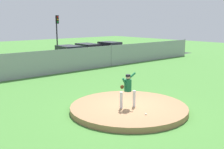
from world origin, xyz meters
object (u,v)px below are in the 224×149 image
(baseball, at_px, (146,114))
(traffic_light_far, at_px, (57,29))
(parked_car_white, at_px, (110,50))
(parked_car_burgundy, at_px, (88,52))
(pitcher_youth, at_px, (128,87))
(parked_car_teal, at_px, (69,54))

(baseball, distance_m, traffic_light_far, 21.62)
(parked_car_white, bearing_deg, traffic_light_far, 133.00)
(parked_car_burgundy, distance_m, parked_car_white, 2.67)
(parked_car_white, xyz_separation_m, traffic_light_far, (-4.01, 4.30, 2.33))
(traffic_light_far, bearing_deg, pitcher_youth, -111.19)
(baseball, distance_m, parked_car_white, 19.51)
(pitcher_youth, xyz_separation_m, baseball, (-0.11, -1.21, -0.89))
(traffic_light_far, bearing_deg, baseball, -110.30)
(parked_car_white, bearing_deg, baseball, -125.94)
(pitcher_youth, bearing_deg, traffic_light_far, 68.81)
(parked_car_burgundy, bearing_deg, baseball, -118.42)
(baseball, distance_m, parked_car_burgundy, 18.56)
(pitcher_youth, relative_size, traffic_light_far, 0.34)
(parked_car_white, height_order, traffic_light_far, traffic_light_far)
(pitcher_youth, xyz_separation_m, parked_car_teal, (6.10, 14.60, -0.38))
(baseball, xyz_separation_m, parked_car_teal, (6.22, 15.81, 0.51))
(pitcher_youth, distance_m, traffic_light_far, 20.35)
(parked_car_teal, bearing_deg, pitcher_youth, -112.69)
(baseball, height_order, parked_car_white, parked_car_white)
(baseball, bearing_deg, parked_car_white, 54.06)
(pitcher_youth, bearing_deg, parked_car_white, 52.14)
(pitcher_youth, relative_size, parked_car_white, 0.37)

